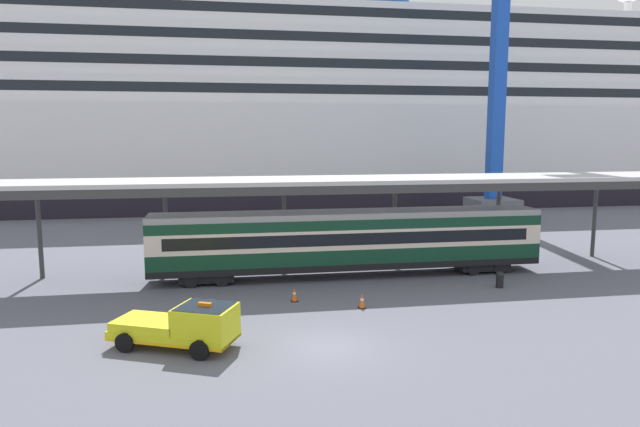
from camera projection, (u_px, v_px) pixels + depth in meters
ground_plane at (328, 347)px, 23.63m from camera, size 400.00×400.00×0.00m
cruise_ship at (301, 117)px, 75.74m from camera, size 170.40×27.68×32.39m
platform_canopy at (348, 183)px, 35.03m from camera, size 45.05×5.13×6.13m
train_carriage at (349, 240)px, 35.10m from camera, size 24.21×2.81×4.11m
service_truck at (185, 325)px, 23.35m from camera, size 5.57×3.97×2.02m
traffic_cone_near at (362, 301)px, 28.84m from camera, size 0.36×0.36×0.78m
traffic_cone_mid at (294, 294)px, 30.00m from camera, size 0.36×0.36×0.78m
dockside_crane at (504, 56)px, 55.15m from camera, size 13.17×4.40×54.88m
quay_bollard at (500, 279)px, 32.71m from camera, size 0.48×0.48×0.96m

